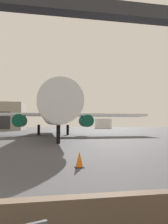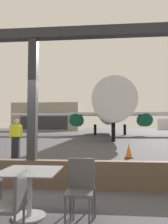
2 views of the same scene
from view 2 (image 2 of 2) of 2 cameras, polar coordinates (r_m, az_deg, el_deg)
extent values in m
plane|color=#424247|center=(45.23, 3.21, -5.41)|extent=(220.00, 220.00, 0.00)
cube|color=brown|center=(5.56, -13.03, -14.92)|extent=(8.19, 0.24, 0.64)
cube|color=#2D2D33|center=(5.88, -12.54, 18.52)|extent=(8.19, 0.24, 0.24)
cube|color=#2D2D33|center=(5.46, -12.81, 0.00)|extent=(0.20, 0.20, 3.51)
cube|color=slate|center=(3.79, -13.50, -14.26)|extent=(0.92, 0.92, 0.02)
cylinder|color=#9EA0A5|center=(3.87, -13.58, -19.50)|extent=(0.08, 0.08, 0.70)
cylinder|color=#9EA0A5|center=(3.98, -13.66, -24.15)|extent=(0.52, 0.52, 0.03)
cube|color=#4C4C51|center=(3.50, -1.17, -19.68)|extent=(0.40, 0.40, 0.04)
cube|color=#4C4C51|center=(3.61, -0.60, -15.14)|extent=(0.40, 0.07, 0.45)
cylinder|color=#4C4C51|center=(3.39, 1.33, -24.25)|extent=(0.03, 0.03, 0.45)
cylinder|color=#4C4C51|center=(3.45, -4.79, -23.84)|extent=(0.03, 0.03, 0.45)
cylinder|color=#4C4C51|center=(3.70, 2.16, -22.41)|extent=(0.03, 0.03, 0.45)
cylinder|color=#4C4C51|center=(3.76, -3.39, -22.10)|extent=(0.03, 0.03, 0.45)
cube|color=#4C4C51|center=(3.86, -0.51, -18.22)|extent=(0.40, 0.40, 0.04)
cube|color=#4C4C51|center=(3.98, -1.08, -14.49)|extent=(0.39, 0.16, 0.40)
cylinder|color=#4C4C51|center=(3.80, 2.78, -21.93)|extent=(0.03, 0.03, 0.44)
cylinder|color=#4C4C51|center=(3.73, -2.66, -22.30)|extent=(0.03, 0.03, 0.44)
cylinder|color=#4C4C51|center=(4.11, 1.41, -20.50)|extent=(0.03, 0.03, 0.44)
cylinder|color=#4C4C51|center=(4.05, -3.58, -20.78)|extent=(0.03, 0.03, 0.44)
cylinder|color=#4C4C51|center=(4.35, -20.14, -19.13)|extent=(0.03, 0.03, 0.48)
cube|color=#4C4C51|center=(3.08, -19.16, -21.72)|extent=(0.40, 0.40, 0.04)
cube|color=#4C4C51|center=(2.96, -15.65, -18.25)|extent=(0.06, 0.40, 0.38)
cylinder|color=#4C4C51|center=(3.25, -14.97, -24.98)|extent=(0.03, 0.03, 0.45)
cylinder|color=silver|center=(35.98, 6.55, -0.06)|extent=(3.83, 31.03, 3.83)
cone|color=silver|center=(19.23, 7.58, 3.04)|extent=(3.64, 2.60, 3.64)
cylinder|color=black|center=(21.13, 7.38, 2.84)|extent=(3.91, 0.90, 3.91)
cube|color=silver|center=(36.90, -6.33, -0.62)|extent=(14.53, 4.20, 0.36)
cube|color=silver|center=(37.24, 19.30, -0.46)|extent=(14.53, 4.20, 0.36)
cylinder|color=#0C4C38|center=(34.97, -1.81, -2.11)|extent=(1.90, 3.20, 1.90)
cylinder|color=#0C4C38|center=(35.19, 14.97, -2.00)|extent=(1.90, 3.20, 1.90)
cube|color=#0C4C38|center=(50.35, 6.18, 3.86)|extent=(0.36, 4.40, 5.20)
cylinder|color=black|center=(21.31, 7.41, -5.09)|extent=(0.36, 0.36, 1.72)
cylinder|color=black|center=(37.13, 2.82, -4.47)|extent=(0.44, 0.44, 1.72)
cylinder|color=black|center=(37.22, 10.25, -4.42)|extent=(0.44, 0.44, 1.72)
cube|color=black|center=(10.67, -16.85, -8.53)|extent=(0.32, 0.20, 0.95)
cube|color=yellow|center=(10.63, -16.78, -4.50)|extent=(0.40, 0.22, 0.55)
sphere|color=tan|center=(10.63, -16.74, -2.32)|extent=(0.22, 0.22, 0.22)
cylinder|color=yellow|center=(10.60, -18.07, -4.61)|extent=(0.09, 0.09, 0.52)
cylinder|color=yellow|center=(10.66, -15.50, -4.65)|extent=(0.09, 0.09, 0.52)
cone|color=orange|center=(10.51, 11.20, -9.53)|extent=(0.32, 0.32, 0.64)
cube|color=black|center=(10.54, 11.22, -11.19)|extent=(0.36, 0.36, 0.03)
cube|color=#9E9384|center=(76.15, -8.37, -1.44)|extent=(20.29, 17.05, 8.53)
cube|color=#2D2D33|center=(67.81, -10.10, -2.24)|extent=(14.21, 0.10, 5.12)
cylinder|color=white|center=(97.31, 20.29, -2.95)|extent=(7.71, 7.71, 4.35)
camera|label=1|loc=(2.02, -1.88, 5.37)|focal=33.24mm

